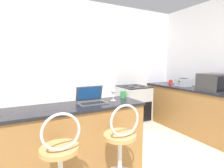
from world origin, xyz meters
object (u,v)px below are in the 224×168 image
object	(u,v)px
toaster	(183,82)
mug_red	(171,82)
laptop	(91,99)
stove_range	(134,107)
mug_green	(123,94)
wine_glass_tall	(113,92)
microwave	(215,82)
bar_stool_far	(121,153)

from	to	relation	value
toaster	mug_red	distance (m)	0.39
laptop	stove_range	distance (m)	1.77
stove_range	mug_green	size ratio (longest dim) A/B	9.17
laptop	toaster	world-z (taller)	laptop
mug_red	wine_glass_tall	bearing A→B (deg)	-154.86
laptop	microwave	size ratio (longest dim) A/B	0.67
bar_stool_far	stove_range	bearing A→B (deg)	51.67
laptop	wine_glass_tall	xyz separation A→B (m)	(0.31, -0.01, 0.06)
bar_stool_far	wine_glass_tall	xyz separation A→B (m)	(0.20, 0.54, 0.55)
mug_green	mug_red	xyz separation A→B (m)	(1.81, 0.85, 0.00)
microwave	stove_range	bearing A→B (deg)	127.87
wine_glass_tall	toaster	bearing A→B (deg)	15.74
stove_range	bar_stool_far	bearing A→B (deg)	-128.33
bar_stool_far	microwave	world-z (taller)	microwave
microwave	stove_range	world-z (taller)	microwave
wine_glass_tall	mug_green	bearing A→B (deg)	23.84
wine_glass_tall	laptop	bearing A→B (deg)	178.22
wine_glass_tall	mug_red	world-z (taller)	wine_glass_tall
toaster	wine_glass_tall	world-z (taller)	toaster
stove_range	wine_glass_tall	size ratio (longest dim) A/B	5.64
stove_range	wine_glass_tall	xyz separation A→B (m)	(-1.05, -1.04, 0.57)
stove_range	mug_red	xyz separation A→B (m)	(0.97, -0.09, 0.50)
wine_glass_tall	bar_stool_far	bearing A→B (deg)	-110.32
toaster	laptop	bearing A→B (deg)	-166.51
bar_stool_far	microwave	size ratio (longest dim) A/B	1.93
bar_stool_far	mug_red	bearing A→B (deg)	33.87
bar_stool_far	toaster	world-z (taller)	toaster
microwave	mug_green	xyz separation A→B (m)	(-1.75, 0.23, -0.10)
bar_stool_far	toaster	size ratio (longest dim) A/B	3.72
toaster	mug_green	size ratio (longest dim) A/B	2.73
mug_green	mug_red	bearing A→B (deg)	25.29
laptop	mug_green	bearing A→B (deg)	9.15
microwave	stove_range	xyz separation A→B (m)	(-0.91, 1.17, -0.60)
laptop	mug_green	world-z (taller)	laptop
toaster	wine_glass_tall	distance (m)	2.06
laptop	microwave	distance (m)	2.27
microwave	mug_red	size ratio (longest dim) A/B	5.25
wine_glass_tall	mug_red	bearing A→B (deg)	25.14
laptop	wine_glass_tall	bearing A→B (deg)	-1.78
laptop	mug_green	size ratio (longest dim) A/B	3.54
stove_range	mug_red	bearing A→B (deg)	-5.19
laptop	stove_range	bearing A→B (deg)	37.16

